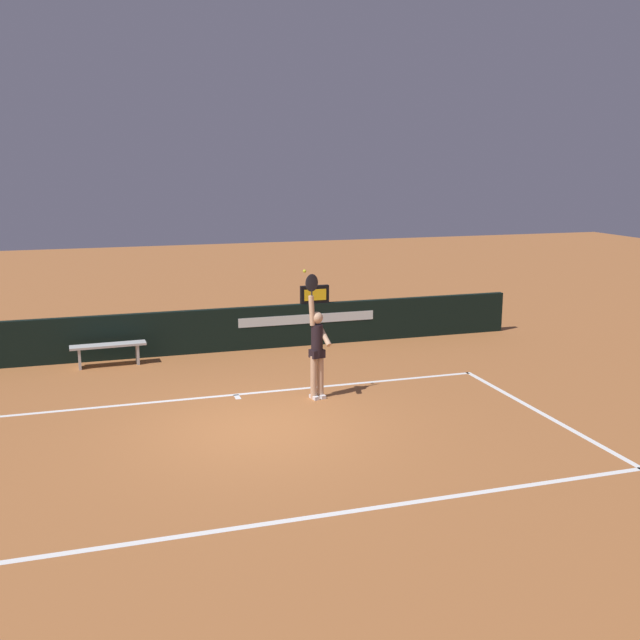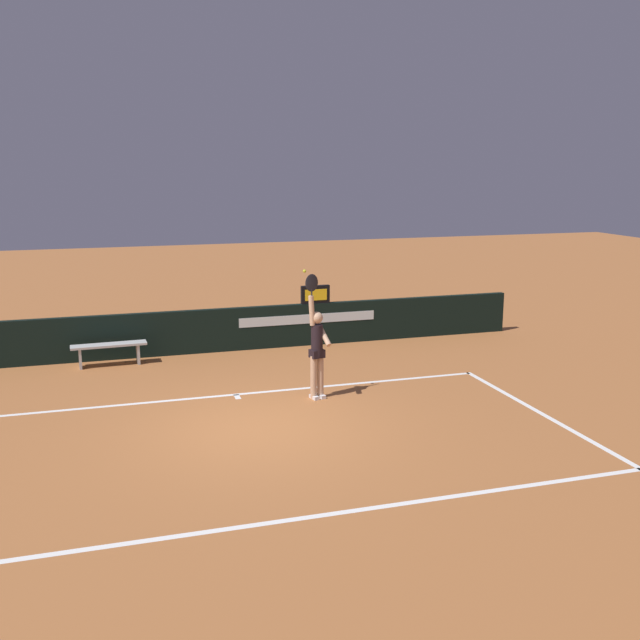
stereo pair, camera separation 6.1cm
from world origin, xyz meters
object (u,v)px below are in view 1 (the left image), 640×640
object	(u,v)px
tennis_player	(317,347)
courtside_bench_near	(108,349)
tennis_ball	(305,271)
speed_display	(315,294)

from	to	relation	value
tennis_player	courtside_bench_near	size ratio (longest dim) A/B	1.47
tennis_player	courtside_bench_near	distance (m)	5.37
tennis_ball	courtside_bench_near	bearing A→B (deg)	135.15
tennis_ball	courtside_bench_near	xyz separation A→B (m)	(-3.64, 3.62, -2.15)
speed_display	tennis_ball	world-z (taller)	tennis_ball
tennis_ball	courtside_bench_near	distance (m)	5.57
tennis_ball	courtside_bench_near	size ratio (longest dim) A/B	0.04
tennis_player	courtside_bench_near	world-z (taller)	tennis_player
speed_display	tennis_player	world-z (taller)	tennis_player
speed_display	tennis_ball	xyz separation A→B (m)	(-1.46, -4.18, 1.24)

